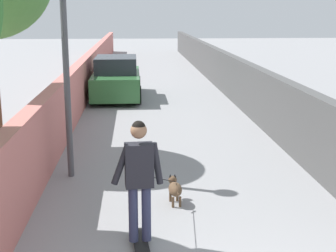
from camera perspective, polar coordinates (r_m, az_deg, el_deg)
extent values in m
plane|color=gray|center=(17.75, -0.98, 3.01)|extent=(80.00, 80.00, 0.00)
cube|color=#CC726B|center=(15.74, -10.61, 4.24)|extent=(48.00, 0.30, 1.52)
cube|color=#4C4C4C|center=(16.04, 9.19, 4.57)|extent=(48.00, 0.30, 1.57)
cylinder|color=#4C4C51|center=(9.45, -11.80, 5.39)|extent=(0.12, 0.12, 3.86)
cube|color=black|center=(6.97, -3.27, -13.32)|extent=(0.81, 0.27, 0.02)
cylinder|color=beige|center=(7.23, -4.07, -12.66)|extent=(0.06, 0.04, 0.06)
cylinder|color=beige|center=(7.24, -2.94, -12.60)|extent=(0.06, 0.04, 0.06)
cylinder|color=#333859|center=(6.79, -4.09, -10.27)|extent=(0.14, 0.14, 0.80)
cylinder|color=#333859|center=(6.80, -2.56, -10.19)|extent=(0.14, 0.14, 0.80)
cube|color=#26262D|center=(6.55, -3.40, -4.61)|extent=(0.25, 0.40, 0.60)
cylinder|color=#26262D|center=(6.52, -5.51, -4.47)|extent=(0.12, 0.29, 0.58)
cylinder|color=#26262D|center=(6.57, -1.32, -4.40)|extent=(0.11, 0.18, 0.59)
sphere|color=#9E7051|center=(6.41, -3.46, -0.53)|extent=(0.22, 0.22, 0.22)
sphere|color=black|center=(6.41, -3.47, -0.19)|extent=(0.19, 0.19, 0.19)
ellipsoid|color=brown|center=(8.26, 0.85, -7.42)|extent=(0.43, 0.26, 0.22)
sphere|color=brown|center=(8.48, 0.54, -6.35)|extent=(0.15, 0.15, 0.15)
cone|color=black|center=(8.45, 0.27, -5.85)|extent=(0.05, 0.05, 0.06)
cone|color=black|center=(8.46, 0.81, -5.82)|extent=(0.05, 0.05, 0.06)
cylinder|color=brown|center=(8.44, 0.28, -8.26)|extent=(0.04, 0.04, 0.18)
cylinder|color=brown|center=(8.45, 1.09, -8.21)|extent=(0.04, 0.04, 0.18)
cylinder|color=brown|center=(8.19, 0.59, -8.94)|extent=(0.04, 0.04, 0.18)
cylinder|color=brown|center=(8.21, 1.42, -8.88)|extent=(0.04, 0.04, 0.18)
cylinder|color=brown|center=(7.99, 1.17, -7.53)|extent=(0.14, 0.04, 0.13)
cylinder|color=black|center=(7.40, -1.04, -6.18)|extent=(1.47, 0.62, 0.66)
cube|color=#336B38|center=(18.35, -6.05, 5.05)|extent=(4.19, 1.70, 0.80)
cube|color=#262B33|center=(18.26, -6.10, 7.16)|extent=(2.18, 1.50, 0.60)
cylinder|color=black|center=(19.71, -8.20, 4.86)|extent=(0.64, 0.22, 0.64)
cylinder|color=black|center=(19.66, -3.59, 4.95)|extent=(0.64, 0.22, 0.64)
cylinder|color=black|center=(17.15, -8.83, 3.57)|extent=(0.64, 0.22, 0.64)
cylinder|color=black|center=(17.09, -3.53, 3.67)|extent=(0.64, 0.22, 0.64)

